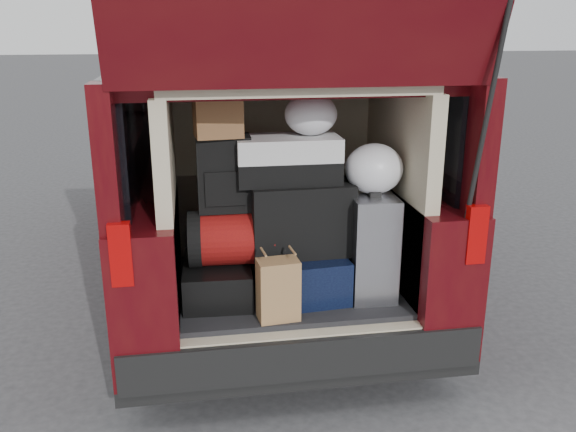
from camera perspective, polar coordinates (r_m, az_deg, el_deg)
name	(u,v)px	position (r m, az deg, el deg)	size (l,w,h in m)	color
ground	(294,389)	(3.67, 0.55, -15.90)	(80.00, 80.00, 0.00)	#333335
minivan	(256,165)	(5.02, -3.02, 4.80)	(1.90, 5.35, 2.77)	black
load_floor	(286,324)	(3.76, -0.16, -10.12)	(1.24, 1.05, 0.55)	black
black_hardshell	(218,279)	(3.46, -6.61, -5.92)	(0.37, 0.51, 0.20)	black
navy_hardshell	(298,271)	(3.49, 0.93, -5.14)	(0.47, 0.57, 0.25)	black
silver_roller	(370,244)	(3.44, 7.65, -2.64)	(0.24, 0.39, 0.59)	white
kraft_bag	(278,290)	(3.16, -0.92, -6.91)	(0.21, 0.13, 0.33)	#A9744C
red_duffel	(231,238)	(3.35, -5.35, -2.02)	(0.46, 0.30, 0.30)	maroon
black_soft_case	(300,217)	(3.38, 1.14, -0.08)	(0.56, 0.33, 0.40)	black
backpack	(224,173)	(3.28, -6.01, 3.98)	(0.28, 0.17, 0.41)	black
twotone_duffel	(288,159)	(3.29, -0.02, 5.33)	(0.55, 0.29, 0.25)	silver
grocery_sack_lower	(218,116)	(3.20, -6.60, 9.32)	(0.24, 0.20, 0.22)	brown
plastic_bag_center	(311,114)	(3.29, 2.15, 9.50)	(0.28, 0.26, 0.23)	white
plastic_bag_right	(374,169)	(3.34, 8.05, 4.41)	(0.32, 0.30, 0.27)	white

